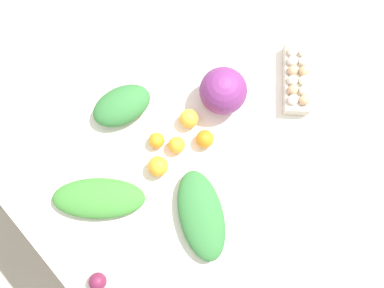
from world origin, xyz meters
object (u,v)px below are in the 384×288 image
(egg_carton, at_px, (297,78))
(beet_root, at_px, (98,282))
(greens_bunch_beet_tops, at_px, (201,215))
(orange_0, at_px, (158,166))
(greens_bunch_kale, at_px, (99,198))
(cabbage_purple, at_px, (223,91))
(greens_bunch_scallion, at_px, (122,106))
(orange_2, at_px, (189,119))
(orange_1, at_px, (205,139))
(orange_3, at_px, (177,145))
(orange_4, at_px, (157,140))

(egg_carton, relative_size, beet_root, 4.14)
(greens_bunch_beet_tops, height_order, orange_0, greens_bunch_beet_tops)
(greens_bunch_kale, height_order, orange_0, orange_0)
(cabbage_purple, xyz_separation_m, greens_bunch_beet_tops, (0.39, 0.30, -0.05))
(greens_bunch_kale, distance_m, greens_bunch_scallion, 0.38)
(egg_carton, distance_m, beet_root, 1.11)
(greens_bunch_scallion, bearing_deg, orange_2, 127.38)
(beet_root, bearing_deg, greens_bunch_kale, -129.90)
(orange_1, bearing_deg, beet_root, 11.73)
(cabbage_purple, bearing_deg, greens_bunch_kale, -1.02)
(egg_carton, bearing_deg, orange_0, 125.80)
(cabbage_purple, relative_size, orange_2, 2.43)
(egg_carton, height_order, greens_bunch_kale, egg_carton)
(egg_carton, xyz_separation_m, orange_2, (0.44, -0.17, -0.00))
(greens_bunch_beet_tops, relative_size, orange_3, 5.15)
(orange_2, bearing_deg, orange_4, -7.42)
(egg_carton, relative_size, greens_bunch_kale, 0.77)
(greens_bunch_scallion, relative_size, orange_4, 3.79)
(orange_0, distance_m, orange_4, 0.11)
(orange_1, bearing_deg, greens_bunch_beet_tops, 45.07)
(orange_1, bearing_deg, orange_0, -10.74)
(cabbage_purple, height_order, greens_bunch_beet_tops, cabbage_purple)
(orange_3, distance_m, orange_4, 0.08)
(beet_root, distance_m, orange_3, 0.59)
(greens_bunch_beet_tops, bearing_deg, orange_0, -90.03)
(orange_2, bearing_deg, orange_3, 23.79)
(orange_3, bearing_deg, beet_root, 19.12)
(cabbage_purple, height_order, orange_0, cabbage_purple)
(greens_bunch_beet_tops, distance_m, greens_bunch_scallion, 0.54)
(orange_2, bearing_deg, greens_bunch_scallion, -52.62)
(greens_bunch_kale, height_order, orange_2, orange_2)
(greens_bunch_kale, height_order, orange_4, greens_bunch_kale)
(cabbage_purple, relative_size, orange_3, 2.79)
(greens_bunch_beet_tops, height_order, orange_4, greens_bunch_beet_tops)
(orange_0, distance_m, orange_1, 0.22)
(beet_root, xyz_separation_m, orange_1, (-0.66, -0.14, 0.00))
(greens_bunch_beet_tops, xyz_separation_m, beet_root, (0.45, -0.08, -0.01))
(egg_carton, height_order, orange_3, egg_carton)
(egg_carton, relative_size, orange_2, 3.57)
(greens_bunch_beet_tops, bearing_deg, orange_2, -124.79)
(orange_4, bearing_deg, orange_0, 52.55)
(beet_root, bearing_deg, orange_0, -158.43)
(egg_carton, height_order, orange_2, egg_carton)
(orange_1, xyz_separation_m, orange_3, (0.10, -0.06, -0.00))
(greens_bunch_scallion, bearing_deg, orange_3, 102.44)
(orange_4, bearing_deg, beet_root, 27.05)
(cabbage_purple, height_order, orange_1, cabbage_purple)
(greens_bunch_scallion, distance_m, orange_0, 0.29)
(greens_bunch_kale, distance_m, orange_4, 0.32)
(greens_bunch_beet_tops, relative_size, orange_2, 4.49)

